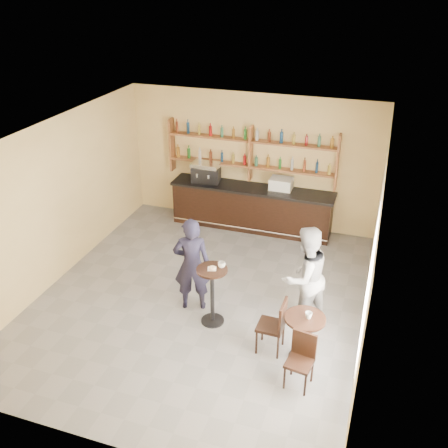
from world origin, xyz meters
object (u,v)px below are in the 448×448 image
(bar_counter, at_px, (252,208))
(pastry_case, at_px, (281,185))
(patron_second, at_px, (304,277))
(espresso_machine, at_px, (206,172))
(chair_west, at_px, (271,325))
(pedestal_table, at_px, (212,296))
(man_main, at_px, (192,264))
(chair_south, at_px, (299,362))
(cafe_table, at_px, (303,338))

(bar_counter, distance_m, pastry_case, 0.97)
(patron_second, bearing_deg, espresso_machine, -96.81)
(pastry_case, distance_m, chair_west, 4.27)
(pedestal_table, distance_m, man_main, 0.69)
(espresso_machine, distance_m, chair_south, 5.83)
(espresso_machine, relative_size, pedestal_table, 0.60)
(espresso_machine, height_order, patron_second, patron_second)
(espresso_machine, bearing_deg, man_main, -82.67)
(man_main, height_order, patron_second, patron_second)
(bar_counter, distance_m, espresso_machine, 1.39)
(bar_counter, height_order, patron_second, patron_second)
(pedestal_table, relative_size, chair_south, 1.26)
(chair_south, bearing_deg, pastry_case, 114.85)
(pastry_case, xyz_separation_m, man_main, (-0.86, -3.43, -0.30))
(bar_counter, xyz_separation_m, chair_south, (2.08, -4.78, -0.08))
(bar_counter, height_order, man_main, man_main)
(bar_counter, relative_size, man_main, 2.13)
(cafe_table, relative_size, patron_second, 0.44)
(pedestal_table, bearing_deg, chair_west, -18.51)
(chair_west, bearing_deg, chair_south, 44.17)
(pedestal_table, relative_size, chair_west, 1.14)
(espresso_machine, relative_size, man_main, 0.36)
(espresso_machine, xyz_separation_m, cafe_table, (3.18, -4.18, -0.88))
(man_main, bearing_deg, cafe_table, 142.93)
(chair_south, height_order, patron_second, patron_second)
(man_main, xyz_separation_m, patron_second, (2.00, 0.20, 0.02))
(patron_second, bearing_deg, pedestal_table, -30.57)
(espresso_machine, height_order, chair_west, espresso_machine)
(bar_counter, relative_size, pedestal_table, 3.50)
(chair_west, bearing_deg, patron_second, 159.87)
(chair_west, bearing_deg, cafe_table, 86.27)
(bar_counter, bearing_deg, man_main, -92.84)
(chair_south, distance_m, patron_second, 1.65)
(pastry_case, bearing_deg, chair_south, -64.13)
(pedestal_table, relative_size, cafe_table, 1.35)
(chair_south, bearing_deg, chair_west, 141.34)
(pedestal_table, bearing_deg, pastry_case, 84.56)
(bar_counter, xyz_separation_m, espresso_machine, (-1.16, 0.00, 0.77))
(espresso_machine, bearing_deg, chair_south, -64.64)
(bar_counter, xyz_separation_m, man_main, (-0.17, -3.43, 0.39))
(chair_west, xyz_separation_m, chair_south, (0.60, -0.65, -0.05))
(man_main, xyz_separation_m, cafe_table, (2.20, -0.75, -0.50))
(man_main, bearing_deg, pastry_case, -122.24)
(pedestal_table, bearing_deg, man_main, 147.67)
(patron_second, bearing_deg, chair_west, 18.75)
(man_main, xyz_separation_m, chair_west, (1.65, -0.70, -0.43))
(bar_counter, bearing_deg, espresso_machine, 180.00)
(man_main, relative_size, patron_second, 0.97)
(pastry_case, height_order, chair_south, pastry_case)
(cafe_table, xyz_separation_m, chair_south, (0.05, -0.60, 0.03))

